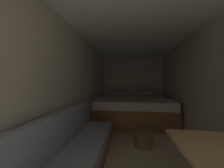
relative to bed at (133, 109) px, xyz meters
name	(u,v)px	position (x,y,z in m)	size (l,w,h in m)	color
ground_plane	(136,149)	(0.00, -1.71, -0.36)	(7.34, 7.34, 0.00)	beige
wall_back	(132,85)	(0.00, 0.98, 0.71)	(2.32, 0.05, 2.13)	beige
wall_left	(74,88)	(-1.14, -1.71, 0.71)	(0.05, 5.34, 2.13)	beige
wall_right	(207,89)	(1.14, -1.71, 0.71)	(0.05, 5.34, 2.13)	beige
ceiling_slab	(137,26)	(0.00, -1.71, 1.80)	(2.32, 5.34, 0.05)	white
bed	(133,109)	(0.00, 0.00, 0.00)	(2.10, 1.85, 0.87)	olive
sofa_left	(66,164)	(-0.84, -2.64, -0.11)	(0.61, 2.77, 0.79)	olive
wicker_basket	(144,139)	(0.14, -1.56, -0.24)	(0.34, 0.34, 0.24)	olive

